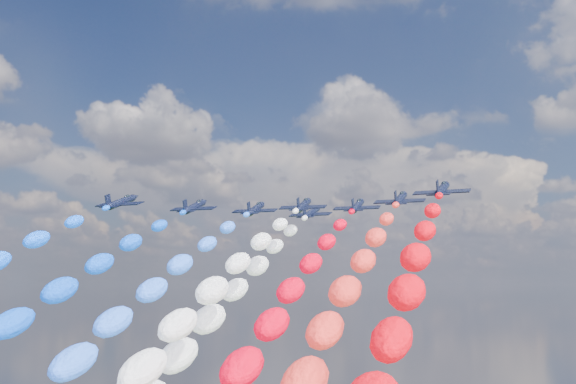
% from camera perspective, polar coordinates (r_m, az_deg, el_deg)
% --- Properties ---
extents(jet_0, '(9.21, 12.52, 6.40)m').
position_cam_1_polar(jet_0, '(132.51, -13.77, -0.83)').
color(jet_0, black).
extents(jet_1, '(9.51, 12.74, 6.40)m').
position_cam_1_polar(jet_1, '(137.67, -7.82, -1.23)').
color(jet_1, black).
extents(jet_2, '(9.81, 12.95, 6.40)m').
position_cam_1_polar(jet_2, '(140.40, -2.73, -1.42)').
color(jet_2, black).
extents(jet_3, '(9.96, 13.06, 6.40)m').
position_cam_1_polar(jet_3, '(133.70, 1.30, -1.11)').
color(jet_3, black).
extents(jet_4, '(9.72, 12.89, 6.40)m').
position_cam_1_polar(jet_4, '(147.49, 1.96, -1.73)').
color(jet_4, black).
extents(jet_5, '(9.47, 12.71, 6.40)m').
position_cam_1_polar(jet_5, '(135.56, 5.81, -1.16)').
color(jet_5, black).
extents(jet_6, '(9.30, 12.59, 6.40)m').
position_cam_1_polar(jet_6, '(125.70, 9.34, -0.58)').
color(jet_6, black).
extents(jet_7, '(9.81, 12.95, 6.40)m').
position_cam_1_polar(jet_7, '(114.50, 12.75, 0.20)').
color(jet_7, black).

